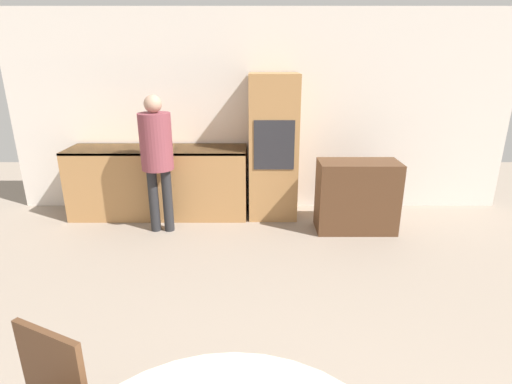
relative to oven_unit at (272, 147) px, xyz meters
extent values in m
cube|color=silver|center=(-0.16, 0.34, 0.39)|extent=(6.63, 0.05, 2.60)
cube|color=#AD7A47|center=(-1.49, -0.01, -0.46)|extent=(2.28, 0.60, 0.91)
cube|color=black|center=(-1.49, -0.01, -0.02)|extent=(2.28, 0.60, 0.03)
cube|color=#AD7A47|center=(0.00, 0.00, 0.00)|extent=(0.61, 0.58, 1.83)
cube|color=#28282D|center=(0.00, -0.29, 0.09)|extent=(0.49, 0.01, 0.60)
cube|color=#51331E|center=(0.99, -0.51, -0.49)|extent=(0.94, 0.45, 0.86)
cube|color=#51331E|center=(-1.09, -3.64, -0.21)|extent=(0.36, 0.19, 0.48)
cylinder|color=#262628|center=(-1.44, -0.53, -0.53)|extent=(0.12, 0.12, 0.78)
cylinder|color=#262628|center=(-1.28, -0.53, -0.53)|extent=(0.12, 0.12, 0.78)
cylinder|color=brown|center=(-1.36, -0.53, 0.18)|extent=(0.37, 0.37, 0.65)
sphere|color=tan|center=(-1.36, -0.53, 0.61)|extent=(0.20, 0.20, 0.20)
camera|label=1|loc=(-0.22, -5.01, 1.10)|focal=28.00mm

